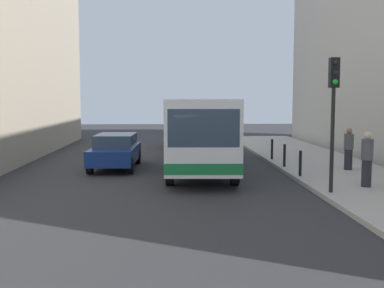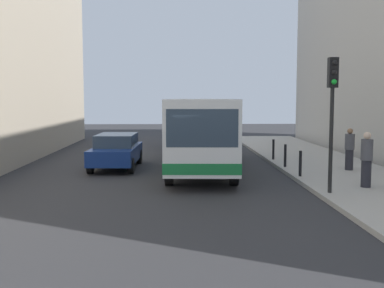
{
  "view_description": "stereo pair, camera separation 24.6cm",
  "coord_description": "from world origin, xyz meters",
  "px_view_note": "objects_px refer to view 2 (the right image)",
  "views": [
    {
      "loc": [
        -1.42,
        -16.11,
        3.04
      ],
      "look_at": [
        -0.53,
        2.25,
        1.27
      ],
      "focal_mm": 44.77,
      "sensor_mm": 36.0,
      "label": 1
    },
    {
      "loc": [
        -1.18,
        -16.12,
        3.04
      ],
      "look_at": [
        -0.53,
        2.25,
        1.27
      ],
      "focal_mm": 44.77,
      "sensor_mm": 36.0,
      "label": 2
    }
  ],
  "objects_px": {
    "car_beside_bus": "(116,150)",
    "traffic_light": "(332,99)",
    "bus": "(201,129)",
    "bollard_near": "(300,163)",
    "bollard_far": "(273,149)",
    "pedestrian_mid_sidewalk": "(350,149)",
    "bollard_mid": "(285,156)",
    "pedestrian_near_signal": "(367,159)",
    "car_behind_bus": "(184,134)"
  },
  "relations": [
    {
      "from": "bollard_far",
      "to": "pedestrian_near_signal",
      "type": "bearing_deg",
      "value": -77.59
    },
    {
      "from": "car_beside_bus",
      "to": "pedestrian_mid_sidewalk",
      "type": "bearing_deg",
      "value": 171.02
    },
    {
      "from": "pedestrian_near_signal",
      "to": "bollard_far",
      "type": "bearing_deg",
      "value": 88.29
    },
    {
      "from": "pedestrian_mid_sidewalk",
      "to": "car_beside_bus",
      "type": "bearing_deg",
      "value": 66.38
    },
    {
      "from": "car_beside_bus",
      "to": "bollard_far",
      "type": "bearing_deg",
      "value": -165.78
    },
    {
      "from": "bollard_far",
      "to": "bus",
      "type": "bearing_deg",
      "value": -152.94
    },
    {
      "from": "bollard_near",
      "to": "car_beside_bus",
      "type": "bearing_deg",
      "value": 155.13
    },
    {
      "from": "car_beside_bus",
      "to": "bollard_far",
      "type": "height_order",
      "value": "car_beside_bus"
    },
    {
      "from": "traffic_light",
      "to": "bus",
      "type": "bearing_deg",
      "value": 120.36
    },
    {
      "from": "car_behind_bus",
      "to": "traffic_light",
      "type": "distance_m",
      "value": 16.2
    },
    {
      "from": "bollard_near",
      "to": "pedestrian_near_signal",
      "type": "distance_m",
      "value": 2.77
    },
    {
      "from": "pedestrian_mid_sidewalk",
      "to": "car_behind_bus",
      "type": "bearing_deg",
      "value": 18.06
    },
    {
      "from": "pedestrian_near_signal",
      "to": "pedestrian_mid_sidewalk",
      "type": "bearing_deg",
      "value": 63.61
    },
    {
      "from": "car_beside_bus",
      "to": "bollard_near",
      "type": "height_order",
      "value": "car_beside_bus"
    },
    {
      "from": "bollard_mid",
      "to": "pedestrian_mid_sidewalk",
      "type": "xyz_separation_m",
      "value": [
        2.38,
        -0.97,
        0.37
      ]
    },
    {
      "from": "bollard_near",
      "to": "pedestrian_near_signal",
      "type": "relative_size",
      "value": 0.53
    },
    {
      "from": "car_beside_bus",
      "to": "bollard_mid",
      "type": "bearing_deg",
      "value": 174.97
    },
    {
      "from": "bus",
      "to": "bollard_near",
      "type": "distance_m",
      "value": 4.81
    },
    {
      "from": "car_beside_bus",
      "to": "traffic_light",
      "type": "xyz_separation_m",
      "value": [
        7.29,
        -6.45,
        2.22
      ]
    },
    {
      "from": "bollard_near",
      "to": "bus",
      "type": "bearing_deg",
      "value": 138.88
    },
    {
      "from": "pedestrian_near_signal",
      "to": "pedestrian_mid_sidewalk",
      "type": "height_order",
      "value": "pedestrian_near_signal"
    },
    {
      "from": "car_beside_bus",
      "to": "traffic_light",
      "type": "relative_size",
      "value": 1.09
    },
    {
      "from": "bollard_mid",
      "to": "pedestrian_mid_sidewalk",
      "type": "relative_size",
      "value": 0.56
    },
    {
      "from": "car_behind_bus",
      "to": "bollard_far",
      "type": "height_order",
      "value": "car_behind_bus"
    },
    {
      "from": "car_behind_bus",
      "to": "traffic_light",
      "type": "bearing_deg",
      "value": 106.15
    },
    {
      "from": "bollard_far",
      "to": "pedestrian_mid_sidewalk",
      "type": "distance_m",
      "value": 4.17
    },
    {
      "from": "bollard_mid",
      "to": "traffic_light",
      "type": "bearing_deg",
      "value": -88.97
    },
    {
      "from": "bus",
      "to": "pedestrian_near_signal",
      "type": "height_order",
      "value": "bus"
    },
    {
      "from": "traffic_light",
      "to": "car_beside_bus",
      "type": "bearing_deg",
      "value": 138.5
    },
    {
      "from": "bus",
      "to": "bollard_near",
      "type": "bearing_deg",
      "value": 141.53
    },
    {
      "from": "bus",
      "to": "pedestrian_near_signal",
      "type": "distance_m",
      "value": 7.4
    },
    {
      "from": "car_beside_bus",
      "to": "pedestrian_near_signal",
      "type": "relative_size",
      "value": 2.47
    },
    {
      "from": "pedestrian_near_signal",
      "to": "car_behind_bus",
      "type": "bearing_deg",
      "value": 97.05
    },
    {
      "from": "bus",
      "to": "bollard_near",
      "type": "height_order",
      "value": "bus"
    },
    {
      "from": "bus",
      "to": "bollard_far",
      "type": "xyz_separation_m",
      "value": [
        3.53,
        1.8,
        -1.1
      ]
    },
    {
      "from": "car_beside_bus",
      "to": "bollard_near",
      "type": "bearing_deg",
      "value": 157.15
    },
    {
      "from": "bollard_far",
      "to": "pedestrian_mid_sidewalk",
      "type": "height_order",
      "value": "pedestrian_mid_sidewalk"
    },
    {
      "from": "car_behind_bus",
      "to": "bollard_far",
      "type": "bearing_deg",
      "value": 119.67
    },
    {
      "from": "car_beside_bus",
      "to": "bus",
      "type": "bearing_deg",
      "value": 178.12
    },
    {
      "from": "bollard_near",
      "to": "pedestrian_mid_sidewalk",
      "type": "relative_size",
      "value": 0.56
    },
    {
      "from": "car_beside_bus",
      "to": "traffic_light",
      "type": "height_order",
      "value": "traffic_light"
    },
    {
      "from": "car_behind_bus",
      "to": "pedestrian_mid_sidewalk",
      "type": "height_order",
      "value": "pedestrian_mid_sidewalk"
    },
    {
      "from": "bollard_mid",
      "to": "bus",
      "type": "bearing_deg",
      "value": 169.74
    },
    {
      "from": "bus",
      "to": "car_beside_bus",
      "type": "relative_size",
      "value": 2.49
    },
    {
      "from": "traffic_light",
      "to": "bollard_mid",
      "type": "distance_m",
      "value": 6.05
    },
    {
      "from": "traffic_light",
      "to": "bollard_far",
      "type": "relative_size",
      "value": 4.32
    },
    {
      "from": "car_behind_bus",
      "to": "pedestrian_near_signal",
      "type": "bearing_deg",
      "value": 112.18
    },
    {
      "from": "pedestrian_mid_sidewalk",
      "to": "bollard_far",
      "type": "bearing_deg",
      "value": 22.23
    },
    {
      "from": "bollard_mid",
      "to": "pedestrian_mid_sidewalk",
      "type": "bearing_deg",
      "value": -22.21
    },
    {
      "from": "car_beside_bus",
      "to": "pedestrian_mid_sidewalk",
      "type": "xyz_separation_m",
      "value": [
        9.56,
        -1.86,
        0.21
      ]
    }
  ]
}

